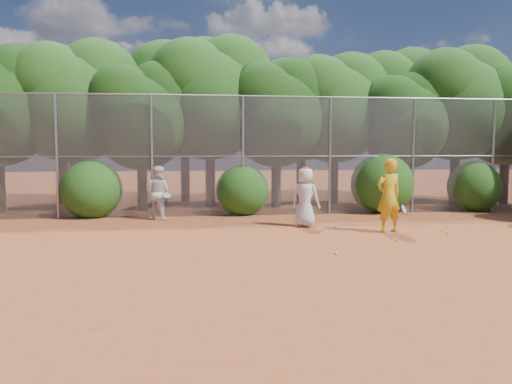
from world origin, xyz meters
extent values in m
plane|color=#9B4623|center=(0.00, 0.00, 0.00)|extent=(80.00, 80.00, 0.00)
cylinder|color=gray|center=(-7.00, 6.00, 2.00)|extent=(0.09, 0.09, 4.00)
cylinder|color=gray|center=(-4.00, 6.00, 2.00)|extent=(0.09, 0.09, 4.00)
cylinder|color=gray|center=(-1.00, 6.00, 2.00)|extent=(0.09, 0.09, 4.00)
cylinder|color=gray|center=(2.00, 6.00, 2.00)|extent=(0.09, 0.09, 4.00)
cylinder|color=gray|center=(5.00, 6.00, 2.00)|extent=(0.09, 0.09, 4.00)
cylinder|color=gray|center=(8.00, 6.00, 2.00)|extent=(0.09, 0.09, 4.00)
cylinder|color=gray|center=(0.00, 6.00, 4.00)|extent=(20.00, 0.05, 0.05)
cylinder|color=gray|center=(0.00, 6.00, 2.00)|extent=(20.00, 0.04, 0.04)
cube|color=slate|center=(0.00, 6.00, 2.00)|extent=(20.00, 0.02, 4.00)
sphere|color=black|center=(-8.74, 8.38, 4.47)|extent=(3.05, 3.05, 3.05)
cylinder|color=black|center=(-7.00, 8.50, 1.26)|extent=(0.38, 0.38, 2.52)
sphere|color=#1A4611|center=(-7.00, 8.50, 3.73)|extent=(4.03, 4.03, 4.03)
sphere|color=#1A4611|center=(-6.19, 8.90, 4.74)|extent=(3.23, 3.23, 3.23)
sphere|color=#1A4611|center=(-7.71, 8.20, 4.54)|extent=(3.02, 3.02, 3.02)
cylinder|color=black|center=(-4.50, 7.80, 1.08)|extent=(0.36, 0.36, 2.17)
sphere|color=black|center=(-4.50, 7.80, 3.21)|extent=(3.47, 3.47, 3.47)
sphere|color=black|center=(-3.81, 8.15, 4.08)|extent=(2.78, 2.78, 2.78)
sphere|color=black|center=(-5.11, 7.54, 3.91)|extent=(2.60, 2.60, 2.60)
cylinder|color=black|center=(-2.00, 8.80, 1.33)|extent=(0.39, 0.39, 2.66)
sphere|color=#1A4611|center=(-2.00, 8.80, 3.94)|extent=(4.26, 4.26, 4.26)
sphere|color=#1A4611|center=(-1.15, 9.23, 5.00)|extent=(3.40, 3.40, 3.40)
sphere|color=#1A4611|center=(-2.74, 8.48, 4.79)|extent=(3.19, 3.19, 3.19)
cylinder|color=black|center=(0.50, 8.20, 1.14)|extent=(0.37, 0.37, 2.27)
sphere|color=black|center=(0.50, 8.20, 3.37)|extent=(3.64, 3.64, 3.64)
sphere|color=black|center=(1.23, 8.56, 4.28)|extent=(2.91, 2.91, 2.91)
sphere|color=black|center=(-0.14, 7.93, 4.10)|extent=(2.73, 2.73, 2.73)
cylinder|color=black|center=(3.00, 9.00, 1.22)|extent=(0.38, 0.38, 2.45)
sphere|color=#1A4611|center=(3.00, 9.00, 3.63)|extent=(3.92, 3.92, 3.92)
sphere|color=#1A4611|center=(3.78, 9.39, 4.61)|extent=(3.14, 3.14, 3.14)
sphere|color=#1A4611|center=(2.31, 8.71, 4.41)|extent=(2.94, 2.94, 2.94)
cylinder|color=black|center=(5.50, 8.00, 1.05)|extent=(0.36, 0.36, 2.10)
sphere|color=black|center=(5.50, 8.00, 3.11)|extent=(3.36, 3.36, 3.36)
sphere|color=black|center=(6.17, 8.34, 3.95)|extent=(2.69, 2.69, 2.69)
sphere|color=black|center=(4.91, 7.75, 3.78)|extent=(2.52, 2.52, 2.52)
cylinder|color=black|center=(8.00, 8.60, 1.29)|extent=(0.39, 0.39, 2.59)
sphere|color=#1A4611|center=(8.00, 8.60, 3.83)|extent=(4.14, 4.14, 4.14)
sphere|color=#1A4611|center=(8.83, 9.01, 4.87)|extent=(3.32, 3.32, 3.32)
sphere|color=#1A4611|center=(7.27, 8.29, 4.66)|extent=(3.11, 3.11, 3.11)
cylinder|color=black|center=(10.00, 8.30, 1.15)|extent=(0.37, 0.37, 2.31)
sphere|color=black|center=(10.00, 8.30, 3.42)|extent=(3.70, 3.70, 3.70)
sphere|color=black|center=(9.35, 8.02, 4.16)|extent=(2.77, 2.77, 2.77)
cylinder|color=black|center=(-8.00, 10.80, 1.31)|extent=(0.39, 0.39, 2.62)
sphere|color=#1A4611|center=(-8.00, 10.80, 3.88)|extent=(4.20, 4.20, 4.20)
sphere|color=#1A4611|center=(-7.16, 11.22, 4.94)|extent=(3.36, 3.36, 3.36)
sphere|color=#1A4611|center=(-8.73, 10.49, 4.72)|extent=(3.15, 3.15, 3.15)
cylinder|color=black|center=(-3.00, 11.00, 1.40)|extent=(0.40, 0.40, 2.80)
sphere|color=#1A4611|center=(-3.00, 11.00, 4.14)|extent=(4.48, 4.48, 4.48)
sphere|color=#1A4611|center=(-2.10, 11.45, 5.26)|extent=(3.58, 3.58, 3.58)
sphere|color=#1A4611|center=(-3.78, 10.66, 5.04)|extent=(3.36, 3.36, 3.36)
cylinder|color=black|center=(2.00, 10.60, 1.26)|extent=(0.38, 0.38, 2.52)
sphere|color=#1A4611|center=(2.00, 10.60, 3.73)|extent=(4.03, 4.03, 4.03)
sphere|color=#1A4611|center=(2.81, 11.00, 4.74)|extent=(3.23, 3.23, 3.23)
sphere|color=#1A4611|center=(1.29, 10.30, 4.54)|extent=(3.02, 3.02, 3.02)
cylinder|color=black|center=(6.50, 11.20, 1.36)|extent=(0.40, 0.40, 2.73)
sphere|color=#1A4611|center=(6.50, 11.20, 4.04)|extent=(4.37, 4.37, 4.37)
sphere|color=#1A4611|center=(7.37, 11.64, 5.13)|extent=(3.49, 3.49, 3.49)
sphere|color=#1A4611|center=(5.74, 10.87, 4.91)|extent=(3.28, 3.28, 3.28)
sphere|color=#1A4611|center=(-6.00, 6.30, 1.00)|extent=(2.00, 2.00, 2.00)
sphere|color=#1A4611|center=(-1.00, 6.30, 0.90)|extent=(1.80, 1.80, 1.80)
sphere|color=#1A4611|center=(4.00, 6.30, 1.10)|extent=(2.20, 2.20, 2.20)
sphere|color=#1A4611|center=(7.50, 6.30, 0.95)|extent=(1.90, 1.90, 1.90)
imported|color=gold|center=(2.54, 2.08, 1.00)|extent=(0.81, 0.63, 1.99)
torus|color=black|center=(2.89, 1.88, 0.65)|extent=(0.32, 0.32, 0.29)
cylinder|color=black|center=(2.75, 2.02, 0.56)|extent=(0.21, 0.21, 0.14)
imported|color=silver|center=(0.54, 3.34, 0.86)|extent=(1.00, 0.93, 1.71)
ellipsoid|color=red|center=(0.54, 3.34, 1.67)|extent=(0.22, 0.22, 0.13)
sphere|color=#CEDD28|center=(0.84, 3.14, 0.85)|extent=(0.07, 0.07, 0.07)
imported|color=silver|center=(-3.79, 5.40, 0.86)|extent=(1.04, 0.97, 1.72)
torus|color=black|center=(-3.49, 5.10, 0.80)|extent=(0.34, 0.29, 0.22)
cylinder|color=black|center=(-3.51, 5.25, 0.64)|extent=(0.06, 0.21, 0.23)
sphere|color=#CEDD28|center=(2.23, 0.78, 0.03)|extent=(0.07, 0.07, 0.07)
sphere|color=#CEDD28|center=(4.05, 2.09, 0.03)|extent=(0.07, 0.07, 0.07)
sphere|color=#CEDD28|center=(0.34, -0.51, 0.03)|extent=(0.07, 0.07, 0.07)
sphere|color=#CEDD28|center=(4.00, 1.65, 0.03)|extent=(0.07, 0.07, 0.07)
sphere|color=#CEDD28|center=(1.37, 0.37, 0.03)|extent=(0.07, 0.07, 0.07)
sphere|color=#CEDD28|center=(4.29, 4.44, 0.03)|extent=(0.07, 0.07, 0.07)
sphere|color=#CEDD28|center=(1.37, 3.04, 0.03)|extent=(0.07, 0.07, 0.07)
camera|label=1|loc=(-2.67, -10.67, 2.26)|focal=35.00mm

